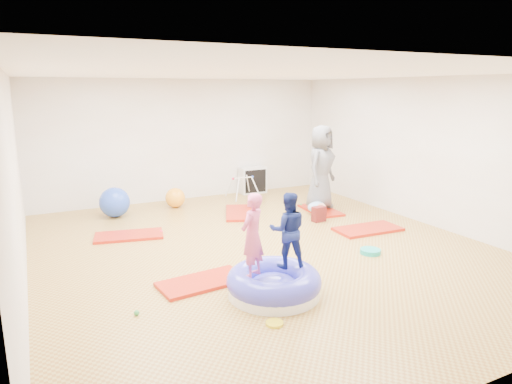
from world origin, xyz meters
name	(u,v)px	position (x,y,z in m)	size (l,w,h in m)	color
room	(265,165)	(0.00, 0.00, 1.40)	(7.01, 8.01, 2.81)	#AD9348
gym_mat_front_left	(202,282)	(-1.38, -0.84, 0.02)	(1.17, 0.58, 0.05)	red
gym_mat_mid_left	(129,236)	(-1.86, 1.63, 0.02)	(1.17, 0.59, 0.05)	red
gym_mat_center_back	(241,213)	(0.56, 2.13, 0.03)	(1.22, 0.61, 0.05)	red
gym_mat_right	(368,229)	(2.19, 0.02, 0.03)	(1.23, 0.62, 0.05)	red
gym_mat_rear_right	(321,210)	(2.19, 1.56, 0.02)	(1.11, 0.55, 0.05)	red
inflatable_cushion	(274,284)	(-0.68, -1.57, 0.15)	(1.21, 1.21, 0.38)	white
child_pink	(252,232)	(-0.98, -1.55, 0.88)	(0.39, 0.25, 1.06)	#DF568B
child_navy	(288,226)	(-0.43, -1.47, 0.85)	(0.48, 0.38, 1.00)	navy
adult_caregiver	(321,168)	(2.21, 1.63, 0.94)	(0.87, 0.57, 1.79)	#5C5E63
infant	(317,207)	(1.96, 1.34, 0.17)	(0.40, 0.41, 0.24)	#86AFDB
ball_pit_balls	(245,243)	(-0.20, 0.33, 0.03)	(4.46, 3.52, 0.06)	#EE1D45
exercise_ball_blue	(115,202)	(-1.84, 3.08, 0.31)	(0.61, 0.61, 0.61)	blue
exercise_ball_orange	(175,198)	(-0.50, 3.28, 0.22)	(0.44, 0.44, 0.44)	orange
infant_play_gym	(243,184)	(1.19, 3.36, 0.35)	(0.68, 0.65, 0.52)	silver
cube_shelf	(253,180)	(1.67, 3.79, 0.33)	(0.66, 0.33, 0.66)	silver
balance_disc	(370,251)	(1.42, -0.95, 0.04)	(0.33, 0.33, 0.07)	#13A49B
backpack	(319,214)	(1.71, 0.93, 0.15)	(0.26, 0.16, 0.30)	#A92725
yellow_toy	(274,323)	(-1.04, -2.24, 0.02)	(0.20, 0.20, 0.03)	gold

